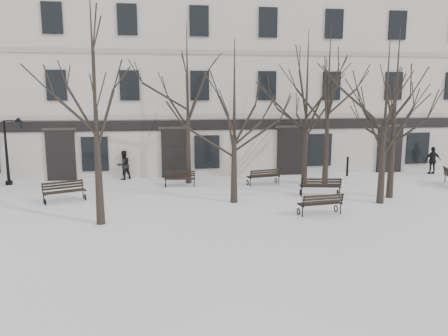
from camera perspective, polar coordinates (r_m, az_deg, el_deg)
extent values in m
plane|color=white|center=(18.93, 4.96, -5.56)|extent=(100.00, 100.00, 0.00)
cube|color=#BCB7AE|center=(31.06, -0.20, 10.76)|extent=(40.00, 10.00, 11.00)
cube|color=#9A968D|center=(26.12, 1.25, 6.75)|extent=(40.00, 0.12, 0.25)
cube|color=#9A968D|center=(26.18, 1.28, 14.86)|extent=(40.00, 0.12, 0.25)
cube|color=black|center=(26.14, 1.25, 5.66)|extent=(40.00, 0.10, 0.60)
cube|color=black|center=(26.66, -20.52, 1.54)|extent=(1.60, 0.22, 2.90)
cube|color=#2D2B28|center=(26.46, -20.74, 4.74)|extent=(1.90, 0.08, 0.18)
cube|color=black|center=(26.30, -16.49, 1.77)|extent=(1.50, 0.14, 2.00)
cube|color=black|center=(25.99, -6.41, 1.91)|extent=(1.60, 0.22, 2.90)
cube|color=#2D2B28|center=(25.78, -6.47, 5.20)|extent=(1.90, 0.08, 0.18)
cube|color=black|center=(26.10, -2.24, 2.11)|extent=(1.50, 0.14, 2.00)
cube|color=black|center=(27.06, 8.59, 2.18)|extent=(1.60, 0.22, 2.90)
cube|color=#2D2B28|center=(26.86, 8.69, 5.34)|extent=(1.90, 0.08, 0.18)
cube|color=black|center=(27.65, 12.37, 2.33)|extent=(1.50, 0.14, 2.00)
cube|color=black|center=(29.54, 20.80, 2.28)|extent=(1.60, 0.22, 2.90)
cube|color=#2D2B28|center=(29.36, 21.01, 5.18)|extent=(1.90, 0.08, 0.18)
cube|color=black|center=(30.49, 23.94, 2.39)|extent=(1.50, 0.14, 2.00)
cube|color=black|center=(26.43, -21.04, 10.05)|extent=(1.10, 0.14, 1.70)
cube|color=black|center=(26.72, -21.54, 17.77)|extent=(1.10, 0.14, 1.70)
cube|color=black|center=(25.82, -12.23, 10.49)|extent=(1.10, 0.14, 1.70)
cube|color=black|center=(26.12, -12.53, 18.41)|extent=(1.10, 0.14, 1.70)
cube|color=black|center=(25.83, -3.20, 10.70)|extent=(1.10, 0.14, 1.70)
cube|color=black|center=(26.13, -3.28, 18.62)|extent=(1.10, 0.14, 1.70)
cube|color=black|center=(26.45, 5.63, 10.65)|extent=(1.10, 0.14, 1.70)
cube|color=black|center=(26.74, 5.77, 18.38)|extent=(1.10, 0.14, 1.70)
cube|color=black|center=(27.64, 13.86, 10.38)|extent=(1.10, 0.14, 1.70)
cube|color=black|center=(27.92, 14.18, 17.78)|extent=(1.10, 0.14, 1.70)
cube|color=black|center=(29.33, 21.27, 9.95)|extent=(1.10, 0.14, 1.70)
cube|color=black|center=(29.59, 21.72, 16.93)|extent=(1.10, 0.14, 1.70)
cone|color=black|center=(17.25, -16.04, -1.28)|extent=(0.34, 0.34, 3.61)
cone|color=black|center=(19.93, 1.32, -0.18)|extent=(0.34, 0.34, 3.09)
cone|color=black|center=(21.05, 19.93, -0.21)|extent=(0.34, 0.34, 3.11)
cone|color=black|center=(22.31, 21.02, 0.60)|extent=(0.34, 0.34, 3.37)
cone|color=black|center=(24.25, -4.68, 2.25)|extent=(0.34, 0.34, 3.63)
cone|color=black|center=(24.61, 10.53, 2.07)|extent=(0.34, 0.34, 3.50)
cone|color=black|center=(24.00, 13.16, 1.83)|extent=(0.34, 0.34, 3.55)
torus|color=black|center=(21.28, -22.31, -4.14)|extent=(0.17, 0.30, 0.30)
cylinder|color=black|center=(21.62, -22.49, -3.69)|extent=(0.05, 0.05, 0.47)
cube|color=black|center=(21.38, -22.45, -3.19)|extent=(0.28, 0.54, 0.05)
torus|color=black|center=(21.61, -17.68, -3.65)|extent=(0.17, 0.30, 0.30)
cylinder|color=black|center=(21.95, -17.93, -3.22)|extent=(0.05, 0.05, 0.47)
cube|color=black|center=(21.72, -17.84, -2.72)|extent=(0.28, 0.54, 0.05)
cube|color=black|center=(21.31, -20.01, -3.02)|extent=(1.75, 0.85, 0.04)
cube|color=black|center=(21.45, -20.09, -2.94)|extent=(1.75, 0.85, 0.04)
cube|color=black|center=(21.59, -20.17, -2.87)|extent=(1.75, 0.85, 0.04)
cube|color=black|center=(21.73, -20.24, -2.79)|extent=(1.75, 0.85, 0.04)
cube|color=black|center=(21.74, -20.29, -2.42)|extent=(1.73, 0.80, 0.09)
cube|color=black|center=(21.74, -20.32, -2.09)|extent=(1.73, 0.80, 0.09)
cube|color=black|center=(21.74, -20.35, -1.76)|extent=(1.73, 0.80, 0.09)
cylinder|color=black|center=(21.60, -22.61, -2.51)|extent=(0.10, 0.15, 0.52)
cylinder|color=black|center=(21.93, -18.04, -2.05)|extent=(0.10, 0.15, 0.52)
torus|color=black|center=(19.23, 14.41, -5.15)|extent=(0.09, 0.30, 0.30)
cylinder|color=black|center=(18.90, 14.98, -5.16)|extent=(0.05, 0.05, 0.46)
cube|color=black|center=(19.00, 14.73, -4.36)|extent=(0.13, 0.56, 0.05)
torus|color=black|center=(18.44, 9.70, -5.62)|extent=(0.09, 0.30, 0.30)
cylinder|color=black|center=(18.10, 10.21, -5.65)|extent=(0.05, 0.05, 0.46)
cube|color=black|center=(18.20, 9.98, -4.81)|extent=(0.13, 0.56, 0.05)
cube|color=black|center=(18.77, 12.09, -4.36)|extent=(1.84, 0.35, 0.04)
cube|color=black|center=(18.65, 12.29, -4.46)|extent=(1.84, 0.35, 0.04)
cube|color=black|center=(18.52, 12.50, -4.56)|extent=(1.84, 0.35, 0.04)
cube|color=black|center=(18.40, 12.71, -4.67)|extent=(1.84, 0.35, 0.04)
cube|color=black|center=(18.34, 12.79, -4.30)|extent=(1.83, 0.29, 0.09)
cube|color=black|center=(18.29, 12.83, -3.94)|extent=(1.83, 0.29, 0.09)
cube|color=black|center=(18.24, 12.88, -3.58)|extent=(1.83, 0.29, 0.09)
cylinder|color=black|center=(18.73, 15.17, -3.94)|extent=(0.06, 0.15, 0.51)
cylinder|color=black|center=(17.91, 10.37, -4.38)|extent=(0.06, 0.15, 0.51)
torus|color=black|center=(22.25, 14.62, -3.11)|extent=(0.10, 0.32, 0.31)
cylinder|color=black|center=(21.86, 14.86, -3.10)|extent=(0.05, 0.05, 0.48)
cube|color=black|center=(21.99, 14.77, -2.37)|extent=(0.15, 0.59, 0.05)
torus|color=black|center=(21.91, 9.94, -3.13)|extent=(0.10, 0.32, 0.31)
cylinder|color=black|center=(21.52, 10.09, -3.12)|extent=(0.05, 0.05, 0.48)
cube|color=black|center=(21.65, 10.04, -2.38)|extent=(0.15, 0.59, 0.05)
cube|color=black|center=(22.03, 12.31, -2.19)|extent=(1.93, 0.41, 0.04)
cube|color=black|center=(21.88, 12.39, -2.27)|extent=(1.93, 0.41, 0.04)
cube|color=black|center=(21.74, 12.46, -2.36)|extent=(1.93, 0.41, 0.04)
cube|color=black|center=(21.59, 12.53, -2.44)|extent=(1.93, 0.41, 0.04)
cube|color=black|center=(21.52, 12.57, -2.10)|extent=(1.92, 0.36, 0.10)
cube|color=black|center=(21.47, 12.59, -1.78)|extent=(1.92, 0.36, 0.10)
cube|color=black|center=(21.42, 12.61, -1.45)|extent=(1.92, 0.36, 0.10)
cylinder|color=black|center=(21.68, 14.96, -1.97)|extent=(0.07, 0.16, 0.54)
cylinder|color=black|center=(21.34, 10.16, -1.98)|extent=(0.07, 0.16, 0.54)
torus|color=black|center=(23.56, -7.66, -2.21)|extent=(0.06, 0.27, 0.26)
cylinder|color=black|center=(23.86, -7.61, -1.87)|extent=(0.05, 0.05, 0.41)
cube|color=black|center=(23.66, -7.65, -1.46)|extent=(0.08, 0.50, 0.05)
torus|color=black|center=(23.50, -3.90, -2.17)|extent=(0.06, 0.27, 0.26)
cylinder|color=black|center=(23.81, -3.90, -1.83)|extent=(0.05, 0.05, 0.41)
cube|color=black|center=(23.61, -3.91, -1.42)|extent=(0.08, 0.50, 0.05)
cube|color=black|center=(23.42, -5.80, -1.50)|extent=(1.64, 0.19, 0.03)
cube|color=black|center=(23.55, -5.79, -1.43)|extent=(1.64, 0.19, 0.03)
cube|color=black|center=(23.67, -5.78, -1.37)|extent=(1.64, 0.19, 0.03)
cube|color=black|center=(23.80, -5.77, -1.31)|extent=(1.64, 0.19, 0.03)
cube|color=black|center=(23.81, -5.77, -1.02)|extent=(1.63, 0.14, 0.08)
cube|color=black|center=(23.81, -5.77, -0.75)|extent=(1.63, 0.14, 0.08)
cube|color=black|center=(23.81, -5.78, -0.49)|extent=(1.63, 0.14, 0.08)
cylinder|color=black|center=(23.86, -7.62, -0.92)|extent=(0.04, 0.13, 0.45)
cylinder|color=black|center=(23.80, -3.91, -0.88)|extent=(0.04, 0.13, 0.45)
torus|color=black|center=(24.65, 6.79, -1.62)|extent=(0.11, 0.30, 0.29)
cylinder|color=black|center=(24.31, 7.17, -1.58)|extent=(0.05, 0.05, 0.45)
cube|color=black|center=(24.43, 6.99, -0.98)|extent=(0.17, 0.55, 0.05)
torus|color=black|center=(23.94, 3.11, -1.91)|extent=(0.11, 0.30, 0.29)
cylinder|color=black|center=(23.59, 3.46, -1.87)|extent=(0.05, 0.05, 0.45)
cube|color=black|center=(23.71, 3.29, -1.25)|extent=(0.17, 0.55, 0.05)
cube|color=black|center=(24.25, 4.95, -0.97)|extent=(1.79, 0.47, 0.04)
cube|color=black|center=(24.13, 5.09, -1.03)|extent=(1.79, 0.47, 0.04)
cube|color=black|center=(24.00, 5.23, -1.09)|extent=(1.79, 0.47, 0.04)
cube|color=black|center=(23.87, 5.37, -1.15)|extent=(1.79, 0.47, 0.04)
cube|color=black|center=(23.81, 5.42, -0.86)|extent=(1.78, 0.42, 0.09)
cube|color=black|center=(23.77, 5.45, -0.58)|extent=(1.78, 0.42, 0.09)
cube|color=black|center=(23.73, 5.47, -0.31)|extent=(1.78, 0.42, 0.09)
cylinder|color=black|center=(24.16, 7.28, -0.62)|extent=(0.07, 0.15, 0.50)
cylinder|color=black|center=(23.44, 3.55, -0.88)|extent=(0.07, 0.15, 0.50)
cylinder|color=black|center=(27.51, 26.91, -1.22)|extent=(0.05, 0.05, 0.48)
cube|color=black|center=(26.52, 27.27, -0.20)|extent=(0.68, 1.80, 0.10)
cylinder|color=black|center=(27.41, 26.81, -0.30)|extent=(0.16, 0.09, 0.53)
cylinder|color=black|center=(26.78, -26.26, -1.74)|extent=(0.38, 0.38, 0.21)
cone|color=black|center=(26.52, -26.54, 1.88)|extent=(0.17, 0.17, 3.41)
cube|color=black|center=(26.25, -26.05, 5.59)|extent=(0.75, 0.05, 0.05)
cube|color=black|center=(26.15, -25.24, 5.17)|extent=(0.27, 0.27, 0.43)
cone|color=black|center=(26.13, -25.28, 5.75)|extent=(0.43, 0.43, 0.21)
cylinder|color=black|center=(25.00, -4.84, -0.46)|extent=(0.13, 0.13, 1.11)
sphere|color=black|center=(24.90, -4.86, 0.84)|extent=(0.15, 0.15, 0.15)
cylinder|color=black|center=(27.40, 15.81, 0.11)|extent=(0.13, 0.13, 1.11)
sphere|color=black|center=(27.31, 15.87, 1.30)|extent=(0.15, 0.15, 0.15)
imported|color=black|center=(26.12, -12.90, -1.46)|extent=(1.05, 1.01, 1.70)
imported|color=black|center=(30.10, 25.48, -0.70)|extent=(1.03, 0.51, 1.71)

